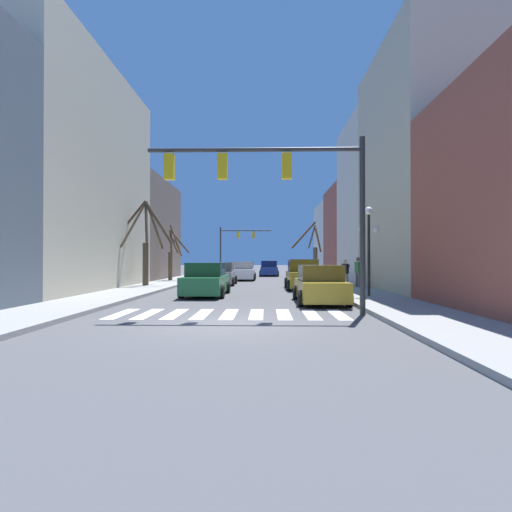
{
  "coord_description": "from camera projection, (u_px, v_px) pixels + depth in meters",
  "views": [
    {
      "loc": [
        1.21,
        -11.17,
        1.8
      ],
      "look_at": [
        0.3,
        25.77,
        2.14
      ],
      "focal_mm": 28.0,
      "sensor_mm": 36.0,
      "label": 1
    }
  ],
  "objects": [
    {
      "name": "street_lamp_right_corner",
      "position": [
        369.0,
        233.0,
        18.23
      ],
      "size": [
        0.95,
        0.36,
        4.07
      ],
      "color": "black",
      "rests_on": "sidewalk_right"
    },
    {
      "name": "street_tree_right_near",
      "position": [
        146.0,
        242.0,
        25.63
      ],
      "size": [
        3.66,
        4.14,
        5.49
      ],
      "color": "#473828",
      "rests_on": "sidewalk_left"
    },
    {
      "name": "traffic_signal_near",
      "position": [
        279.0,
        182.0,
        13.08
      ],
      "size": [
        7.13,
        0.28,
        5.82
      ],
      "color": "#2D2D2D",
      "rests_on": "ground_plane"
    },
    {
      "name": "car_parked_right_far",
      "position": [
        244.0,
        271.0,
        35.09
      ],
      "size": [
        1.97,
        4.77,
        1.62
      ],
      "rotation": [
        0.0,
        0.0,
        -1.57
      ],
      "color": "white",
      "rests_on": "ground_plane"
    },
    {
      "name": "car_parked_left_far",
      "position": [
        320.0,
        285.0,
        16.56
      ],
      "size": [
        2.05,
        4.42,
        1.57
      ],
      "rotation": [
        0.0,
        0.0,
        1.57
      ],
      "color": "#A38423",
      "rests_on": "ground_plane"
    },
    {
      "name": "building_row_right",
      "position": [
        396.0,
        210.0,
        28.4
      ],
      "size": [
        6.0,
        47.14,
        13.55
      ],
      "color": "#934C3D",
      "rests_on": "ground_plane"
    },
    {
      "name": "street_tree_left_far",
      "position": [
        173.0,
        254.0,
        32.16
      ],
      "size": [
        1.56,
        1.85,
        4.47
      ],
      "color": "brown",
      "rests_on": "sidewalk_left"
    },
    {
      "name": "car_parked_left_mid",
      "position": [
        303.0,
        275.0,
        24.4
      ],
      "size": [
        2.06,
        4.85,
        1.82
      ],
      "rotation": [
        0.0,
        0.0,
        1.57
      ],
      "color": "#A38423",
      "rests_on": "ground_plane"
    },
    {
      "name": "car_parked_left_near",
      "position": [
        269.0,
        269.0,
        44.0
      ],
      "size": [
        2.1,
        4.85,
        1.68
      ],
      "rotation": [
        0.0,
        0.0,
        1.57
      ],
      "color": "navy",
      "rests_on": "ground_plane"
    },
    {
      "name": "sidewalk_right",
      "position": [
        441.0,
        322.0,
        11.04
      ],
      "size": [
        2.88,
        90.0,
        0.15
      ],
      "color": "gray",
      "rests_on": "ground_plane"
    },
    {
      "name": "traffic_signal_far",
      "position": [
        236.0,
        240.0,
        48.99
      ],
      "size": [
        6.35,
        0.28,
        5.77
      ],
      "color": "#2D2D2D",
      "rests_on": "ground_plane"
    },
    {
      "name": "pedestrian_near_right_corner",
      "position": [
        358.0,
        269.0,
        23.99
      ],
      "size": [
        0.34,
        0.77,
        1.8
      ],
      "rotation": [
        0.0,
        0.0,
        1.85
      ],
      "color": "#4C4C51",
      "rests_on": "sidewalk_right"
    },
    {
      "name": "building_row_left",
      "position": [
        60.0,
        193.0,
        22.67
      ],
      "size": [
        6.0,
        35.41,
        12.99
      ],
      "color": "#515B66",
      "rests_on": "ground_plane"
    },
    {
      "name": "crosswalk_stripes",
      "position": [
        229.0,
        314.0,
        13.18
      ],
      "size": [
        7.65,
        2.6,
        0.01
      ],
      "color": "white",
      "rests_on": "ground_plane"
    },
    {
      "name": "car_parked_right_mid",
      "position": [
        206.0,
        280.0,
        19.97
      ],
      "size": [
        2.12,
        4.81,
        1.65
      ],
      "rotation": [
        0.0,
        0.0,
        -1.57
      ],
      "color": "#236B38",
      "rests_on": "ground_plane"
    },
    {
      "name": "pedestrian_waiting_at_curb",
      "position": [
        345.0,
        271.0,
        24.66
      ],
      "size": [
        0.5,
        0.61,
        1.65
      ],
      "rotation": [
        0.0,
        0.0,
        5.38
      ],
      "color": "#7A705B",
      "rests_on": "sidewalk_right"
    },
    {
      "name": "ground_plane",
      "position": [
        223.0,
        324.0,
        11.18
      ],
      "size": [
        240.0,
        240.0,
        0.0
      ],
      "primitive_type": "plane",
      "color": "#4C4C4F"
    },
    {
      "name": "street_tree_right_mid",
      "position": [
        313.0,
        253.0,
        34.5
      ],
      "size": [
        2.84,
        1.84,
        4.97
      ],
      "color": "brown",
      "rests_on": "sidewalk_right"
    },
    {
      "name": "sidewalk_left",
      "position": [
        11.0,
        320.0,
        11.33
      ],
      "size": [
        2.88,
        90.0,
        0.15
      ],
      "color": "gray",
      "rests_on": "ground_plane"
    },
    {
      "name": "car_parked_right_near",
      "position": [
        221.0,
        274.0,
        28.4
      ],
      "size": [
        2.05,
        4.13,
        1.61
      ],
      "rotation": [
        0.0,
        0.0,
        -1.57
      ],
      "color": "gray",
      "rests_on": "ground_plane"
    }
  ]
}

